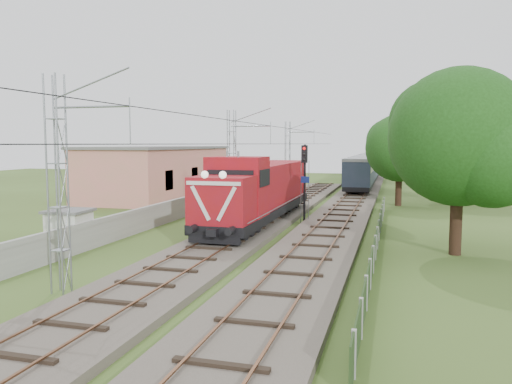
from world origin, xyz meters
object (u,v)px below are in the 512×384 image
(relay_hut, at_px, (69,230))
(signal_post, at_px, (305,170))
(coach_rake, at_px, (371,163))
(locomotive, at_px, (260,190))

(relay_hut, bearing_deg, signal_post, 48.95)
(relay_hut, bearing_deg, coach_rake, 78.54)
(locomotive, height_order, relay_hut, locomotive)
(locomotive, relative_size, signal_post, 3.38)
(locomotive, height_order, coach_rake, locomotive)
(locomotive, distance_m, signal_post, 3.35)
(locomotive, distance_m, coach_rake, 50.82)
(coach_rake, bearing_deg, signal_post, -92.52)
(locomotive, distance_m, relay_hut, 12.98)
(signal_post, xyz_separation_m, relay_hut, (-10.23, -11.75, -2.68))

